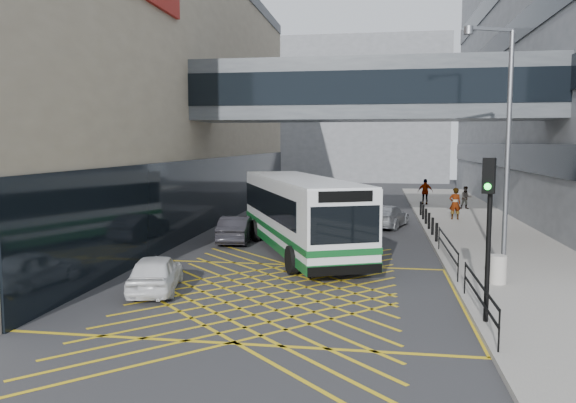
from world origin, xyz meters
The scene contains 18 objects.
ground centered at (0.00, 0.00, 0.00)m, with size 120.00×120.00×0.00m, color #333335.
building_whsmith centered at (-17.98, 16.00, 8.00)m, with size 24.17×42.00×16.00m.
building_far centered at (-2.00, 60.00, 9.00)m, with size 28.00×16.00×18.00m, color slate.
skybridge centered at (3.00, 12.00, 7.50)m, with size 20.00×4.10×3.00m.
pavement centered at (9.00, 15.00, 0.08)m, with size 6.00×54.00×0.16m, color gray.
box_junction centered at (0.00, 0.00, 0.00)m, with size 12.00×9.00×0.01m.
bus centered at (0.01, 7.10, 1.79)m, with size 7.15×12.02×3.34m.
car_white centered at (-3.72, -0.20, 0.63)m, with size 1.62×3.97×1.26m, color white.
car_dark centered at (-3.39, 9.21, 0.66)m, with size 1.64×4.19×1.31m, color black.
car_silver centered at (4.01, 15.37, 0.68)m, with size 1.85×4.39×1.37m, color #979A9F.
traffic_light centered at (6.24, -2.37, 2.97)m, with size 0.35×0.51×4.32m.
street_lamp centered at (7.77, 3.54, 5.08)m, with size 1.88×1.00×8.64m.
litter_bin centered at (7.45, 2.01, 0.64)m, with size 0.55×0.55×0.96m, color #ADA89E.
kerb_railings centered at (6.15, 1.78, 0.88)m, with size 0.05×12.54×1.00m.
bollards centered at (6.25, 15.00, 0.61)m, with size 0.14×10.14×0.90m.
pedestrian_a centered at (8.18, 18.30, 1.14)m, with size 0.78×0.56×1.95m, color gray.
pedestrian_b centered at (9.71, 24.16, 0.97)m, with size 0.79×0.46×1.62m, color gray.
pedestrian_c centered at (7.08, 26.69, 1.14)m, with size 1.16×0.56×1.96m, color gray.
Camera 1 is at (3.39, -17.30, 4.84)m, focal length 35.00 mm.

